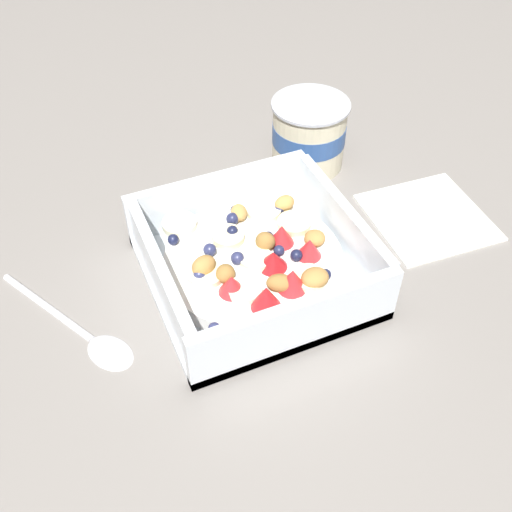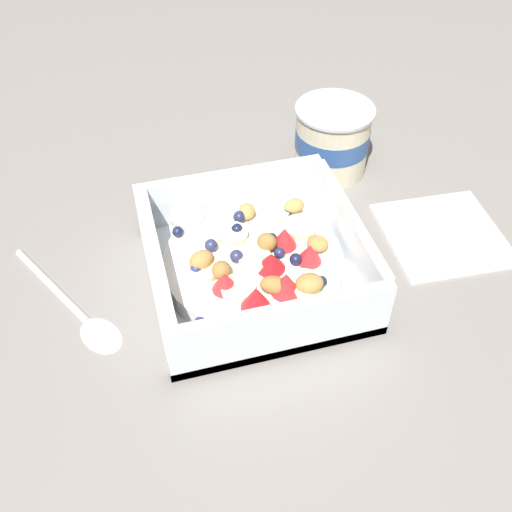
% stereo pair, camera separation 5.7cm
% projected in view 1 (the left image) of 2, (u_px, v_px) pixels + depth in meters
% --- Properties ---
extents(ground_plane, '(2.40, 2.40, 0.00)m').
position_uv_depth(ground_plane, '(256.00, 282.00, 0.59)').
color(ground_plane, gray).
extents(fruit_bowl, '(0.20, 0.20, 0.06)m').
position_uv_depth(fruit_bowl, '(257.00, 263.00, 0.57)').
color(fruit_bowl, white).
rests_on(fruit_bowl, ground).
extents(spoon, '(0.10, 0.16, 0.01)m').
position_uv_depth(spoon, '(89.00, 335.00, 0.53)').
color(spoon, silver).
rests_on(spoon, ground).
extents(yogurt_cup, '(0.09, 0.09, 0.08)m').
position_uv_depth(yogurt_cup, '(309.00, 134.00, 0.69)').
color(yogurt_cup, beige).
rests_on(yogurt_cup, ground).
extents(folded_napkin, '(0.13, 0.13, 0.01)m').
position_uv_depth(folded_napkin, '(428.00, 216.00, 0.65)').
color(folded_napkin, white).
rests_on(folded_napkin, ground).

